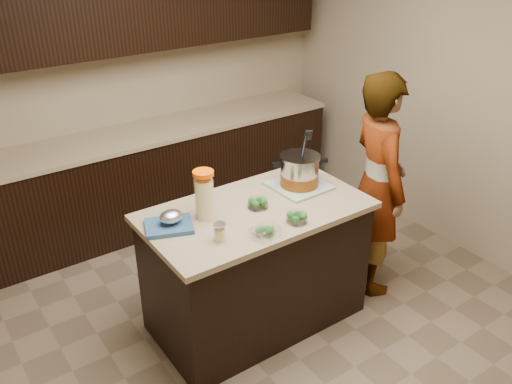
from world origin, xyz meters
TOP-DOWN VIEW (x-y plane):
  - ground_plane at (0.00, 0.00)m, footprint 4.00×4.00m
  - room_shell at (0.00, 0.00)m, footprint 4.04×4.04m
  - back_cabinets at (0.00, 1.74)m, footprint 3.60×0.63m
  - island at (0.00, 0.00)m, footprint 1.46×0.81m
  - dish_towel at (0.42, 0.08)m, footprint 0.37×0.37m
  - stock_pot at (0.42, 0.08)m, footprint 0.37×0.36m
  - lemonade_pitcher at (-0.32, 0.09)m, footprint 0.14×0.14m
  - mason_jar at (-0.39, -0.19)m, footprint 0.09×0.09m
  - broccoli_tub_left at (0.02, 0.01)m, footprint 0.17×0.17m
  - broccoli_tub_right at (0.11, -0.28)m, footprint 0.17×0.17m
  - broccoli_tub_rect at (-0.15, -0.31)m, footprint 0.17×0.13m
  - blue_tray at (-0.56, 0.10)m, footprint 0.34×0.31m
  - person at (0.98, -0.13)m, footprint 0.59×0.71m

SIDE VIEW (x-z plane):
  - ground_plane at x=0.00m, z-range 0.00..0.00m
  - island at x=0.00m, z-range 0.00..0.90m
  - person at x=0.98m, z-range 0.00..1.68m
  - dish_towel at x=0.42m, z-range 0.90..0.92m
  - broccoli_tub_rect at x=-0.15m, z-range 0.90..0.95m
  - broccoli_tub_right at x=0.11m, z-range 0.90..0.96m
  - broccoli_tub_left at x=0.02m, z-range 0.90..0.96m
  - blue_tray at x=-0.56m, z-range 0.88..0.99m
  - back_cabinets at x=0.00m, z-range -0.22..2.10m
  - mason_jar at x=-0.39m, z-range 0.89..1.01m
  - stock_pot at x=0.42m, z-range 0.82..1.21m
  - lemonade_pitcher at x=-0.32m, z-range 0.89..1.20m
  - room_shell at x=0.00m, z-range 0.35..3.07m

